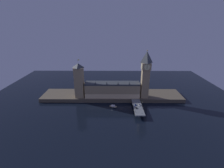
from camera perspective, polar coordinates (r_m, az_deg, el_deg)
name	(u,v)px	position (r m, az deg, el deg)	size (l,w,h in m)	color
ground_plane	(112,109)	(229.00, -0.09, -8.66)	(400.00, 400.00, 0.00)	black
embankment	(112,95)	(262.72, -0.02, -4.03)	(220.00, 42.00, 5.71)	brown
parliament_hall	(112,89)	(248.90, 0.13, -1.94)	(82.51, 19.20, 26.84)	tan
clock_tower	(146,73)	(241.94, 11.74, 3.72)	(13.30, 13.41, 71.81)	tan
victoria_tower	(79,81)	(247.14, -11.47, 1.21)	(13.26, 13.26, 58.24)	tan
bridge	(138,108)	(225.11, 9.04, -8.26)	(12.27, 46.00, 5.98)	slate
car_northbound_lead	(135,105)	(227.27, 8.25, -7.23)	(1.89, 3.82, 1.46)	navy
car_northbound_trail	(136,108)	(219.37, 8.55, -8.31)	(1.97, 4.31, 1.35)	black
car_southbound_trail	(139,105)	(227.56, 9.62, -7.27)	(2.07, 4.43, 1.44)	white
pedestrian_near_rail	(135,111)	(210.50, 8.17, -9.51)	(0.38, 0.38, 1.70)	black
pedestrian_mid_walk	(142,108)	(220.93, 10.64, -8.13)	(0.38, 0.38, 1.84)	black
pedestrian_far_rail	(133,103)	(231.69, 7.41, -6.57)	(0.38, 0.38, 1.67)	black
street_lamp_near	(135,109)	(208.84, 8.10, -8.84)	(1.34, 0.60, 6.10)	#2D3333
street_lamp_mid	(142,104)	(223.17, 10.61, -6.81)	(1.34, 0.60, 7.22)	#2D3333
boat_upstream	(113,107)	(231.82, 0.38, -7.93)	(11.94, 7.70, 3.38)	#28282D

